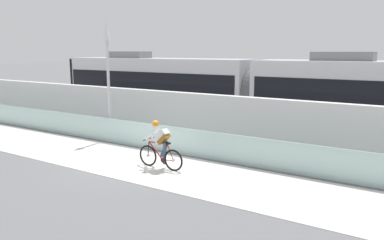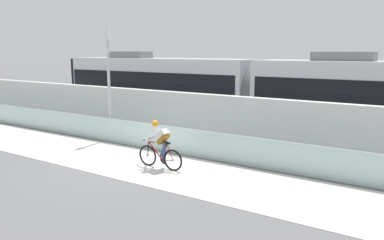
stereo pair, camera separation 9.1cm
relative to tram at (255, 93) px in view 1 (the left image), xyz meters
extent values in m
plane|color=slate|center=(-1.68, -6.85, -1.89)|extent=(200.00, 200.00, 0.00)
cube|color=silver|center=(-1.68, -6.85, -1.89)|extent=(32.00, 3.20, 0.01)
cube|color=silver|center=(-1.68, -5.00, -1.39)|extent=(32.00, 0.05, 1.01)
cube|color=silver|center=(-1.68, -3.20, -0.84)|extent=(32.00, 0.36, 2.11)
cube|color=#595654|center=(-1.68, -0.72, -1.89)|extent=(32.00, 0.08, 0.01)
cube|color=#595654|center=(-1.68, 0.72, -1.89)|extent=(32.00, 0.08, 0.01)
cube|color=silver|center=(-5.74, 0.00, 0.01)|extent=(11.00, 2.50, 3.10)
cube|color=black|center=(-5.74, 0.00, 0.36)|extent=(10.56, 2.54, 1.04)
cube|color=#4C4C51|center=(-5.74, 0.00, -1.36)|extent=(10.78, 2.53, 0.28)
cube|color=slate|center=(-7.72, 0.00, 1.74)|extent=(2.40, 1.10, 0.36)
cube|color=#232326|center=(-9.26, 0.00, -1.53)|extent=(1.40, 1.88, 0.20)
cylinder|color=black|center=(-9.26, -0.72, -1.59)|extent=(0.60, 0.10, 0.60)
cylinder|color=black|center=(-9.26, 0.72, -1.59)|extent=(0.60, 0.10, 0.60)
cube|color=#232326|center=(-2.22, 0.00, -1.53)|extent=(1.40, 1.88, 0.20)
cylinder|color=black|center=(-2.22, -0.72, -1.59)|extent=(0.60, 0.10, 0.60)
cylinder|color=black|center=(-2.22, 0.72, -1.59)|extent=(0.60, 0.10, 0.60)
cube|color=black|center=(-11.19, 0.00, 0.01)|extent=(0.16, 2.54, 2.94)
cube|color=slate|center=(3.78, 0.00, 1.74)|extent=(2.40, 1.10, 0.36)
cube|color=#232326|center=(2.24, 0.00, -1.53)|extent=(1.40, 1.88, 0.20)
cylinder|color=black|center=(2.24, -0.72, -1.59)|extent=(0.60, 0.10, 0.60)
cylinder|color=black|center=(2.24, 0.72, -1.59)|extent=(0.60, 0.10, 0.60)
cylinder|color=#59595B|center=(0.01, 0.00, 0.01)|extent=(0.60, 2.30, 2.30)
torus|color=black|center=(-0.89, -6.85, -1.53)|extent=(0.72, 0.06, 0.72)
cylinder|color=#99999E|center=(-0.89, -6.85, -1.53)|extent=(0.07, 0.10, 0.07)
torus|color=black|center=(0.16, -6.85, -1.53)|extent=(0.72, 0.06, 0.72)
cylinder|color=#99999E|center=(0.16, -6.85, -1.53)|extent=(0.07, 0.10, 0.07)
cylinder|color=maroon|center=(-0.55, -6.85, -1.32)|extent=(0.60, 0.04, 0.58)
cylinder|color=maroon|center=(-0.17, -6.85, -1.30)|extent=(0.22, 0.04, 0.59)
cylinder|color=maroon|center=(-0.46, -6.85, -1.03)|extent=(0.76, 0.04, 0.07)
cylinder|color=maroon|center=(-0.05, -6.85, -1.56)|extent=(0.43, 0.03, 0.09)
cylinder|color=maroon|center=(0.04, -6.85, -1.27)|extent=(0.27, 0.02, 0.53)
cylinder|color=black|center=(-0.86, -6.85, -1.29)|extent=(0.08, 0.03, 0.49)
cube|color=black|center=(-0.08, -6.85, -0.99)|extent=(0.24, 0.10, 0.05)
cylinder|color=black|center=(-0.84, -6.85, -0.94)|extent=(0.03, 0.58, 0.03)
cylinder|color=#262628|center=(-0.26, -6.85, -1.59)|extent=(0.18, 0.02, 0.18)
cube|color=silver|center=(-0.30, -6.85, -0.78)|extent=(0.50, 0.28, 0.51)
cube|color=#8C5919|center=(-0.21, -6.85, -0.87)|extent=(0.38, 0.30, 0.38)
sphere|color=beige|center=(-0.54, -6.85, -0.43)|extent=(0.20, 0.20, 0.20)
sphere|color=orange|center=(-0.54, -6.85, -0.40)|extent=(0.23, 0.23, 0.23)
cylinder|color=silver|center=(-0.66, -6.85, -0.77)|extent=(0.44, 0.41, 0.41)
cylinder|color=silver|center=(-0.66, -6.85, -0.77)|extent=(0.44, 0.41, 0.41)
cylinder|color=#384766|center=(-0.19, -6.85, -1.35)|extent=(0.29, 0.33, 0.80)
cylinder|color=#384766|center=(-0.19, -6.85, -1.21)|extent=(0.29, 0.33, 0.54)
cylinder|color=gray|center=(-4.74, -4.70, -1.79)|extent=(0.24, 0.24, 0.20)
cylinder|color=silver|center=(-4.74, -4.70, 0.31)|extent=(0.12, 0.12, 4.20)
cone|color=white|center=(-4.74, -4.70, 2.86)|extent=(0.28, 0.28, 0.90)
camera|label=1|loc=(7.09, -16.57, 1.96)|focal=35.79mm
camera|label=2|loc=(7.16, -16.52, 1.96)|focal=35.79mm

